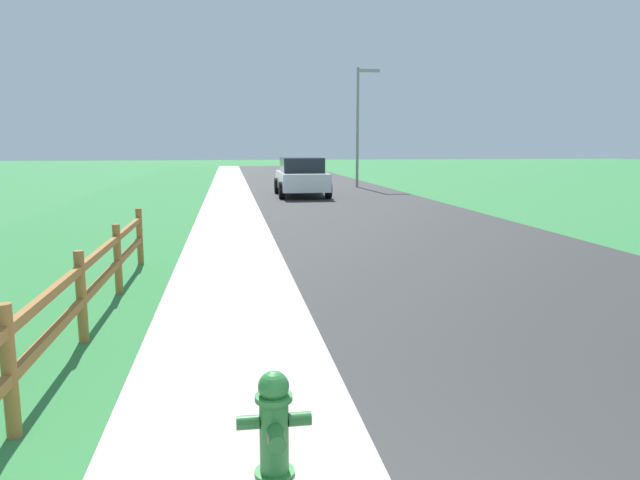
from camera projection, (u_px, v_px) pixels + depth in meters
The scene contains 8 objects.
ground_plane at pixel (252, 193), 27.05m from camera, with size 120.00×120.00×0.00m, color #31773D.
road_asphalt at pixel (321, 189), 29.52m from camera, with size 7.00×66.00×0.01m, color #2F2F2F.
curb_concrete at pixel (188, 190), 28.55m from camera, with size 6.00×66.00×0.01m, color #BFA3A3.
grass_verge at pixel (155, 191), 28.33m from camera, with size 5.00×66.00×0.00m, color #31773D.
fire_hydrant at pixel (274, 424), 3.88m from camera, with size 0.49×0.41×0.72m.
rail_fence at pixel (81, 290), 6.50m from camera, with size 0.11×8.89×1.04m.
parked_suv_white at pixel (301, 177), 25.40m from camera, with size 2.18×4.52×1.63m.
street_lamp at pixel (360, 116), 30.23m from camera, with size 1.17×0.20×6.02m.
Camera 1 is at (-1.00, -2.20, 2.17)m, focal length 33.34 mm.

